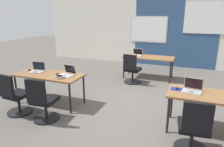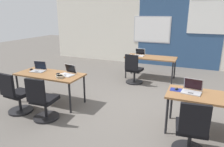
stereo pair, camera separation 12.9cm
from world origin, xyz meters
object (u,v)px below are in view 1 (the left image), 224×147
at_px(mouse_far_left, 129,55).
at_px(mouse_near_left_inner, 57,74).
at_px(desk_near_left, 49,77).
at_px(chair_near_right_inner, 193,131).
at_px(mouse_near_left_end, 29,70).
at_px(desk_near_right, 215,99).
at_px(mouse_near_right_inner, 177,88).
at_px(laptop_far_left, 137,54).
at_px(snack_bowl, 59,77).
at_px(chair_near_left_inner, 43,103).
at_px(laptop_near_left_end, 37,70).
at_px(chair_far_left, 132,71).
at_px(chair_near_left_end, 15,98).
at_px(desk_far_center, 148,58).
at_px(laptop_near_left_inner, 67,73).
at_px(laptop_near_right_inner, 192,89).

height_order(mouse_far_left, mouse_near_left_inner, mouse_far_left).
bearing_deg(mouse_far_left, desk_near_left, -111.43).
height_order(chair_near_right_inner, mouse_near_left_end, chair_near_right_inner).
relative_size(desk_near_right, mouse_near_right_inner, 14.24).
bearing_deg(laptop_far_left, snack_bowl, -105.27).
distance_m(desk_near_left, mouse_far_left, 2.99).
xyz_separation_m(mouse_near_right_inner, mouse_near_left_end, (-3.49, 0.01, -0.00)).
bearing_deg(desk_near_right, mouse_near_left_end, 178.88).
relative_size(chair_near_left_inner, laptop_near_left_end, 2.49).
bearing_deg(chair_near_right_inner, chair_far_left, -64.74).
xyz_separation_m(desk_near_right, chair_near_left_inner, (-3.08, -0.76, -0.28)).
bearing_deg(desk_near_right, chair_near_left_end, -169.00).
xyz_separation_m(desk_near_left, chair_far_left, (1.40, 2.10, -0.28)).
bearing_deg(desk_far_center, mouse_far_left, -178.49).
distance_m(desk_far_center, laptop_near_left_end, 3.47).
distance_m(desk_near_left, desk_far_center, 3.30).
bearing_deg(laptop_near_left_inner, desk_far_center, 74.52).
xyz_separation_m(desk_far_center, chair_near_left_end, (-2.06, -3.54, -0.28)).
relative_size(desk_far_center, mouse_far_left, 14.60).
relative_size(mouse_near_right_inner, laptop_near_left_end, 0.30).
relative_size(mouse_far_left, chair_near_left_end, 0.12).
relative_size(desk_near_right, laptop_near_left_inner, 4.25).
bearing_deg(laptop_near_right_inner, chair_near_right_inner, -77.63).
bearing_deg(mouse_far_left, laptop_near_left_inner, -103.50).
xyz_separation_m(mouse_near_left_inner, mouse_near_left_end, (-0.85, 0.05, 0.00)).
bearing_deg(chair_near_left_inner, chair_far_left, -114.10).
relative_size(mouse_far_left, chair_far_left, 0.12).
bearing_deg(mouse_near_left_inner, chair_near_left_end, -124.21).
height_order(chair_near_right_inner, mouse_near_left_inner, chair_near_right_inner).
xyz_separation_m(chair_far_left, chair_near_left_inner, (-0.98, -2.87, 0.00)).
height_order(laptop_far_left, chair_far_left, laptop_far_left).
xyz_separation_m(laptop_far_left, chair_near_right_inner, (1.83, -3.59, -0.39)).
height_order(chair_far_left, chair_near_left_end, same).
bearing_deg(laptop_near_left_end, chair_near_right_inner, -22.52).
relative_size(laptop_near_left_inner, chair_near_left_end, 0.41).
bearing_deg(desk_near_left, desk_far_center, 57.99).
bearing_deg(desk_near_left, mouse_near_left_end, 172.81).
height_order(mouse_far_left, mouse_near_left_end, mouse_far_left).
height_order(mouse_far_left, snack_bowl, snack_bowl).
xyz_separation_m(laptop_far_left, mouse_near_left_inner, (-1.14, -2.81, -0.03)).
height_order(desk_far_center, mouse_far_left, mouse_far_left).
height_order(desk_near_right, chair_near_left_end, chair_near_left_end).
height_order(chair_near_right_inner, laptop_near_left_end, laptop_near_left_end).
bearing_deg(chair_near_right_inner, mouse_near_left_inner, -21.45).
relative_size(desk_near_right, desk_far_center, 1.00).
bearing_deg(chair_far_left, laptop_near_left_end, 54.87).
relative_size(laptop_far_left, chair_far_left, 0.37).
bearing_deg(desk_near_right, laptop_far_left, 127.04).
distance_m(desk_near_left, laptop_near_right_inner, 3.12).
relative_size(desk_near_right, mouse_near_left_inner, 14.39).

